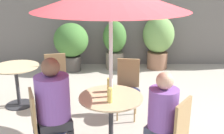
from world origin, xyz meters
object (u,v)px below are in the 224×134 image
(cafe_table_near, at_px, (112,110))
(potted_plant_2, at_px, (159,39))
(seated_person_1, at_px, (162,114))
(bistro_chair_3, at_px, (129,83))
(beer_glass_1, at_px, (111,85))
(potted_plant_1, at_px, (116,43))
(seated_person_0, at_px, (55,103))
(bistro_chair_1, at_px, (175,131))
(bistro_chair_0, at_px, (43,122))
(cafe_table_far, at_px, (17,76))
(potted_plant_0, at_px, (72,42))
(beer_glass_0, at_px, (111,95))

(cafe_table_near, relative_size, potted_plant_2, 0.61)
(seated_person_1, bearing_deg, bistro_chair_3, -130.15)
(beer_glass_1, bearing_deg, seated_person_1, -45.87)
(bistro_chair_3, distance_m, beer_glass_1, 0.82)
(potted_plant_1, bearing_deg, seated_person_0, -101.23)
(bistro_chair_3, distance_m, seated_person_0, 1.47)
(bistro_chair_1, xyz_separation_m, seated_person_1, (-0.12, 0.09, 0.16))
(bistro_chair_0, bearing_deg, cafe_table_far, 5.82)
(cafe_table_near, relative_size, beer_glass_1, 4.44)
(seated_person_0, bearing_deg, bistro_chair_3, -60.13)
(potted_plant_1, bearing_deg, bistro_chair_3, -85.77)
(potted_plant_0, bearing_deg, beer_glass_1, -72.63)
(cafe_table_far, bearing_deg, potted_plant_2, 37.68)
(potted_plant_0, height_order, potted_plant_1, potted_plant_1)
(potted_plant_1, bearing_deg, potted_plant_2, 1.97)
(cafe_table_near, distance_m, bistro_chair_0, 0.83)
(bistro_chair_3, bearing_deg, cafe_table_near, -97.66)
(bistro_chair_3, distance_m, potted_plant_0, 2.58)
(bistro_chair_1, relative_size, beer_glass_0, 5.16)
(seated_person_0, distance_m, potted_plant_2, 4.02)
(bistro_chair_0, relative_size, bistro_chair_3, 1.00)
(bistro_chair_3, xyz_separation_m, beer_glass_1, (-0.28, -0.73, 0.26))
(bistro_chair_0, distance_m, seated_person_1, 1.33)
(bistro_chair_1, xyz_separation_m, bistro_chair_3, (-0.40, 1.40, 0.00))
(beer_glass_0, xyz_separation_m, potted_plant_1, (0.09, 3.47, -0.15))
(seated_person_0, bearing_deg, cafe_table_far, 10.67)
(bistro_chair_3, relative_size, potted_plant_0, 0.79)
(cafe_table_near, height_order, seated_person_0, seated_person_0)
(bistro_chair_1, xyz_separation_m, beer_glass_1, (-0.68, 0.67, 0.26))
(bistro_chair_1, height_order, beer_glass_1, bistro_chair_1)
(cafe_table_far, distance_m, bistro_chair_1, 2.86)
(bistro_chair_3, height_order, seated_person_0, seated_person_0)
(beer_glass_0, bearing_deg, potted_plant_1, 88.50)
(bistro_chair_0, relative_size, potted_plant_1, 0.77)
(cafe_table_near, xyz_separation_m, potted_plant_2, (1.14, 3.35, 0.21))
(beer_glass_1, height_order, potted_plant_1, potted_plant_1)
(potted_plant_1, bearing_deg, cafe_table_far, -128.93)
(cafe_table_far, relative_size, seated_person_1, 0.66)
(potted_plant_2, bearing_deg, seated_person_1, -99.03)
(seated_person_0, bearing_deg, seated_person_1, -120.03)
(seated_person_0, xyz_separation_m, seated_person_1, (1.17, -0.16, -0.05))
(beer_glass_0, height_order, potted_plant_1, potted_plant_1)
(cafe_table_near, height_order, seated_person_1, seated_person_1)
(beer_glass_0, xyz_separation_m, beer_glass_1, (-0.00, 0.32, 0.00))
(potted_plant_1, distance_m, potted_plant_2, 1.07)
(beer_glass_1, bearing_deg, bistro_chair_0, -147.78)
(bistro_chair_0, bearing_deg, bistro_chair_3, -62.86)
(beer_glass_1, bearing_deg, bistro_chair_1, -44.57)
(potted_plant_1, bearing_deg, seated_person_1, -82.94)
(bistro_chair_0, height_order, seated_person_1, seated_person_1)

